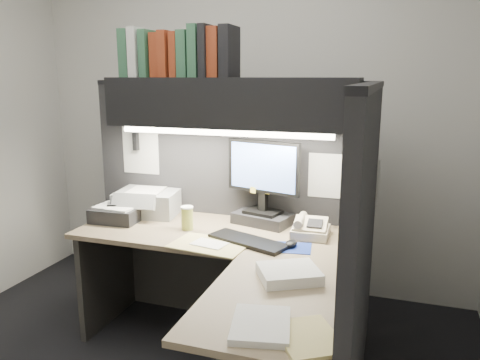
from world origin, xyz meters
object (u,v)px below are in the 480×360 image
Objects in this scene: keyboard at (248,241)px; printer at (149,202)px; overhead_shelf at (230,102)px; monitor at (263,191)px; coffee_cup at (187,219)px; telephone at (311,229)px; desk at (237,329)px; notebook_stack at (118,214)px.

printer is at bearing 177.27° from keyboard.
keyboard is (0.22, -0.33, -0.76)m from overhead_shelf.
monitor reaches higher than coffee_cup.
printer reaches higher than telephone.
keyboard reaches higher than desk.
coffee_cup is at bearing -39.23° from printer.
notebook_stack is (-1.26, -0.09, 0.00)m from telephone.
notebook_stack is at bearing -165.23° from overhead_shelf.
keyboard is 2.14× the size of telephone.
overhead_shelf reaches higher than monitor.
overhead_shelf is 7.01× the size of telephone.
monitor is 0.82m from printer.
overhead_shelf is at bearing 144.19° from keyboard.
telephone is at bearing 70.26° from desk.
coffee_cup is 0.45× the size of notebook_stack.
overhead_shelf is 11.36× the size of coffee_cup.
desk is at bearing -59.06° from keyboard.
coffee_cup reaches higher than desk.
coffee_cup is at bearing -2.46° from notebook_stack.
monitor is 1.14× the size of keyboard.
monitor reaches higher than telephone.
desk is 3.59× the size of keyboard.
telephone is 0.76m from coffee_cup.
telephone is (0.24, 0.66, 0.33)m from desk.
coffee_cup is (-0.41, -0.25, -0.15)m from monitor.
keyboard is 0.39m from telephone.
monitor is 0.97m from notebook_stack.
overhead_shelf is 0.91m from telephone.
monitor is at bearing 97.04° from desk.
printer is (-1.14, 0.12, 0.04)m from telephone.
desk is 3.16× the size of monitor.
printer is at bearing 139.47° from desk.
desk is at bearing -68.21° from overhead_shelf.
monitor reaches higher than keyboard.
keyboard is at bearing 100.74° from desk.
notebook_stack is at bearing 177.54° from coffee_cup.
desk is at bearing -111.48° from telephone.
notebook_stack is (-0.94, 0.14, 0.03)m from keyboard.
notebook_stack is at bearing -126.52° from printer.
notebook_stack is (-0.11, -0.21, -0.04)m from printer.
overhead_shelf is 0.76m from coffee_cup.
overhead_shelf is 0.59m from monitor.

